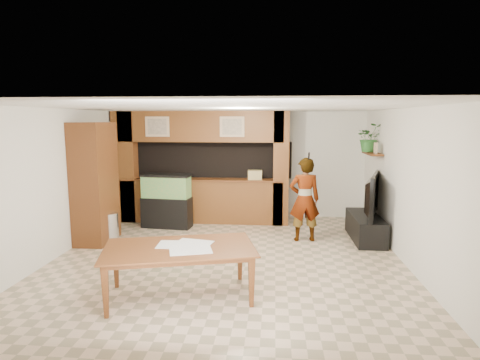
# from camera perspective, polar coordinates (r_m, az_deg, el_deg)

# --- Properties ---
(floor) EXTENTS (6.50, 6.50, 0.00)m
(floor) POSITION_cam_1_polar(r_m,az_deg,el_deg) (7.14, -1.80, -11.11)
(floor) COLOR tan
(floor) RESTS_ON ground
(ceiling) EXTENTS (6.50, 6.50, 0.00)m
(ceiling) POSITION_cam_1_polar(r_m,az_deg,el_deg) (6.73, -1.91, 10.24)
(ceiling) COLOR white
(ceiling) RESTS_ON wall_back
(wall_back) EXTENTS (6.00, 0.00, 6.00)m
(wall_back) POSITION_cam_1_polar(r_m,az_deg,el_deg) (10.02, 0.34, 2.24)
(wall_back) COLOR silver
(wall_back) RESTS_ON floor
(wall_left) EXTENTS (0.00, 6.50, 6.50)m
(wall_left) POSITION_cam_1_polar(r_m,az_deg,el_deg) (7.76, -24.43, -0.38)
(wall_left) COLOR silver
(wall_left) RESTS_ON floor
(wall_right) EXTENTS (0.00, 6.50, 6.50)m
(wall_right) POSITION_cam_1_polar(r_m,az_deg,el_deg) (7.12, 22.90, -1.03)
(wall_right) COLOR silver
(wall_right) RESTS_ON floor
(partition) EXTENTS (4.20, 0.99, 2.60)m
(partition) POSITION_cam_1_polar(r_m,az_deg,el_deg) (9.54, -5.66, 1.96)
(partition) COLOR brown
(partition) RESTS_ON floor
(wall_clock) EXTENTS (0.05, 0.25, 0.25)m
(wall_clock) POSITION_cam_1_polar(r_m,az_deg,el_deg) (8.56, -21.22, 4.62)
(wall_clock) COLOR black
(wall_clock) RESTS_ON wall_left
(wall_shelf) EXTENTS (0.25, 0.90, 0.04)m
(wall_shelf) POSITION_cam_1_polar(r_m,az_deg,el_deg) (8.90, 18.29, 3.60)
(wall_shelf) COLOR brown
(wall_shelf) RESTS_ON wall_right
(pantry_cabinet) EXTENTS (0.59, 0.96, 2.36)m
(pantry_cabinet) POSITION_cam_1_polar(r_m,az_deg,el_deg) (8.33, -19.95, -0.41)
(pantry_cabinet) COLOR brown
(pantry_cabinet) RESTS_ON floor
(trash_can) EXTENTS (0.32, 0.32, 0.58)m
(trash_can) POSITION_cam_1_polar(r_m,az_deg,el_deg) (8.42, -17.95, -6.41)
(trash_can) COLOR #B2B2B7
(trash_can) RESTS_ON floor
(aquarium) EXTENTS (1.09, 0.41, 1.21)m
(aquarium) POSITION_cam_1_polar(r_m,az_deg,el_deg) (9.13, -10.39, -3.01)
(aquarium) COLOR black
(aquarium) RESTS_ON floor
(tv_stand) EXTENTS (0.54, 1.48, 0.49)m
(tv_stand) POSITION_cam_1_polar(r_m,az_deg,el_deg) (8.55, 17.38, -6.44)
(tv_stand) COLOR black
(tv_stand) RESTS_ON floor
(television) EXTENTS (0.64, 1.47, 0.85)m
(television) POSITION_cam_1_polar(r_m,az_deg,el_deg) (8.41, 17.59, -1.99)
(television) COLOR black
(television) RESTS_ON tv_stand
(photo_frame) EXTENTS (0.04, 0.17, 0.22)m
(photo_frame) POSITION_cam_1_polar(r_m,az_deg,el_deg) (8.63, 18.74, 4.32)
(photo_frame) COLOR tan
(photo_frame) RESTS_ON wall_shelf
(potted_plant) EXTENTS (0.60, 0.54, 0.61)m
(potted_plant) POSITION_cam_1_polar(r_m,az_deg,el_deg) (9.05, 17.93, 5.76)
(potted_plant) COLOR #275F26
(potted_plant) RESTS_ON wall_shelf
(person) EXTENTS (0.66, 0.47, 1.68)m
(person) POSITION_cam_1_polar(r_m,az_deg,el_deg) (8.06, 9.16, -2.75)
(person) COLOR #A18C58
(person) RESTS_ON floor
(microphone) EXTENTS (0.03, 0.09, 0.15)m
(microphone) POSITION_cam_1_polar(r_m,az_deg,el_deg) (7.78, 9.77, 3.38)
(microphone) COLOR black
(microphone) RESTS_ON person
(dining_table) EXTENTS (2.22, 1.58, 0.71)m
(dining_table) POSITION_cam_1_polar(r_m,az_deg,el_deg) (5.62, -8.53, -12.95)
(dining_table) COLOR brown
(dining_table) RESTS_ON floor
(newspaper_a) EXTENTS (0.52, 0.39, 0.01)m
(newspaper_a) POSITION_cam_1_polar(r_m,az_deg,el_deg) (5.63, -9.08, -9.05)
(newspaper_a) COLOR silver
(newspaper_a) RESTS_ON dining_table
(newspaper_b) EXTENTS (0.64, 0.53, 0.01)m
(newspaper_b) POSITION_cam_1_polar(r_m,az_deg,el_deg) (5.39, -7.05, -9.82)
(newspaper_b) COLOR silver
(newspaper_b) RESTS_ON dining_table
(newspaper_c) EXTENTS (0.56, 0.46, 0.01)m
(newspaper_c) POSITION_cam_1_polar(r_m,az_deg,el_deg) (5.65, -6.64, -8.94)
(newspaper_c) COLOR silver
(newspaper_c) RESTS_ON dining_table
(counter_box) EXTENTS (0.33, 0.23, 0.21)m
(counter_box) POSITION_cam_1_polar(r_m,az_deg,el_deg) (9.22, 2.14, 0.73)
(counter_box) COLOR tan
(counter_box) RESTS_ON partition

